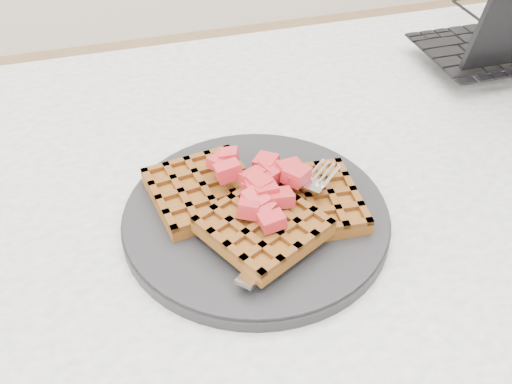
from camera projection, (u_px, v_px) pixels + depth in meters
table at (360, 264)px, 0.68m from camera, size 1.20×0.80×0.75m
plate at (256, 216)px, 0.57m from camera, size 0.26×0.26×0.02m
waffles at (257, 204)px, 0.55m from camera, size 0.20×0.19×0.03m
strawberry_pile at (256, 181)px, 0.54m from camera, size 0.15×0.15×0.02m
fork at (297, 220)px, 0.54m from camera, size 0.15×0.14×0.02m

